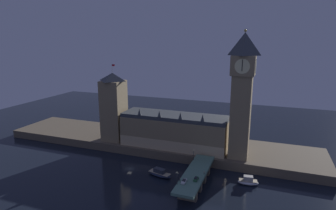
# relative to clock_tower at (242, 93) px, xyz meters

# --- Properties ---
(ground_plane) EXTENTS (400.00, 400.00, 0.00)m
(ground_plane) POSITION_rel_clock_tower_xyz_m (-58.40, -26.96, -44.29)
(ground_plane) COLOR black
(embankment) EXTENTS (220.00, 42.00, 5.43)m
(embankment) POSITION_rel_clock_tower_xyz_m (-58.40, 12.04, -41.57)
(embankment) COLOR brown
(embankment) RESTS_ON ground_plane
(parliament_hall) EXTENTS (68.39, 21.21, 25.40)m
(parliament_hall) POSITION_rel_clock_tower_xyz_m (-41.53, 3.97, -28.30)
(parliament_hall) COLOR #8E7A56
(parliament_hall) RESTS_ON embankment
(clock_tower) EXTENTS (13.39, 13.50, 73.59)m
(clock_tower) POSITION_rel_clock_tower_xyz_m (0.00, 0.00, 0.00)
(clock_tower) COLOR #8E7A56
(clock_tower) RESTS_ON embankment
(victoria_tower) EXTENTS (14.53, 14.53, 52.55)m
(victoria_tower) POSITION_rel_clock_tower_xyz_m (-84.72, 1.66, -15.49)
(victoria_tower) COLOR #8E7A56
(victoria_tower) RESTS_ON embankment
(bridge) EXTENTS (10.56, 46.00, 7.28)m
(bridge) POSITION_rel_clock_tower_xyz_m (-17.66, -31.96, -39.52)
(bridge) COLOR slate
(bridge) RESTS_ON ground_plane
(car_northbound_trail) EXTENTS (1.92, 4.45, 1.60)m
(car_northbound_trail) POSITION_rel_clock_tower_xyz_m (-19.98, -44.29, -36.26)
(car_northbound_trail) COLOR silver
(car_northbound_trail) RESTS_ON bridge
(car_southbound_lead) EXTENTS (1.85, 4.34, 1.41)m
(car_southbound_lead) POSITION_rel_clock_tower_xyz_m (-15.34, -39.88, -36.35)
(car_southbound_lead) COLOR #235633
(car_southbound_lead) RESTS_ON bridge
(pedestrian_near_rail) EXTENTS (0.38, 0.38, 1.86)m
(pedestrian_near_rail) POSITION_rel_clock_tower_xyz_m (-22.31, -43.64, -36.02)
(pedestrian_near_rail) COLOR black
(pedestrian_near_rail) RESTS_ON bridge
(pedestrian_mid_walk) EXTENTS (0.38, 0.38, 1.81)m
(pedestrian_mid_walk) POSITION_rel_clock_tower_xyz_m (-13.02, -32.51, -36.05)
(pedestrian_mid_walk) COLOR black
(pedestrian_mid_walk) RESTS_ON bridge
(street_lamp_near) EXTENTS (1.34, 0.60, 6.29)m
(street_lamp_near) POSITION_rel_clock_tower_xyz_m (-22.71, -46.68, -33.07)
(street_lamp_near) COLOR #2D3333
(street_lamp_near) RESTS_ON bridge
(street_lamp_far) EXTENTS (1.34, 0.60, 6.18)m
(street_lamp_far) POSITION_rel_clock_tower_xyz_m (-22.71, -17.24, -33.14)
(street_lamp_far) COLOR #2D3333
(street_lamp_far) RESTS_ON bridge
(boat_upstream) EXTENTS (15.03, 7.99, 4.46)m
(boat_upstream) POSITION_rel_clock_tower_xyz_m (-38.63, -29.16, -42.66)
(boat_upstream) COLOR #1E2842
(boat_upstream) RESTS_ON ground_plane
(boat_downstream) EXTENTS (10.92, 5.96, 4.71)m
(boat_downstream) POSITION_rel_clock_tower_xyz_m (7.84, -21.63, -42.57)
(boat_downstream) COLOR white
(boat_downstream) RESTS_ON ground_plane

